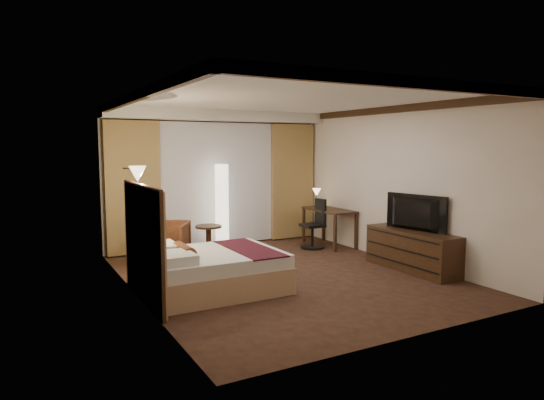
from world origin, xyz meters
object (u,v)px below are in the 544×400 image
side_table (209,240)px  floor_lamp (222,207)px  dresser (412,250)px  bed (213,271)px  armchair (165,240)px  desk (329,227)px  office_chair (312,224)px  television (412,211)px

side_table → floor_lamp: bearing=37.8°
side_table → dresser: size_ratio=0.32×
bed → armchair: size_ratio=2.37×
bed → desk: 3.66m
office_chair → dresser: office_chair is taller
television → floor_lamp: bearing=23.5°
office_chair → floor_lamp: bearing=155.1°
armchair → floor_lamp: size_ratio=0.47×
bed → television: (3.23, -0.50, 0.70)m
armchair → floor_lamp: (1.31, 0.57, 0.45)m
desk → bed: bearing=-151.4°
office_chair → dresser: (0.48, -2.20, -0.17)m
bed → television: 3.35m
bed → dresser: bearing=-8.8°
bed → side_table: bed is taller
side_table → office_chair: office_chair is taller
bed → floor_lamp: floor_lamp is taller
dresser → television: 0.65m
desk → television: 2.33m
side_table → television: 3.70m
desk → dresser: 2.25m
floor_lamp → dresser: 3.68m
floor_lamp → dresser: size_ratio=1.00×
side_table → office_chair: 2.06m
armchair → office_chair: office_chair is taller
side_table → television: (2.44, -2.69, 0.70)m
armchair → desk: armchair is taller
office_chair → dresser: size_ratio=0.59×
bed → dresser: dresser is taller
floor_lamp → armchair: bearing=-156.6°
side_table → floor_lamp: floor_lamp is taller
side_table → desk: bearing=-10.3°
bed → television: bearing=-8.9°
floor_lamp → television: (2.03, -3.01, 0.13)m
bed → dresser: (3.26, -0.50, 0.05)m
bed → side_table: size_ratio=3.43×
bed → side_table: 2.33m
armchair → side_table: 0.94m
dresser → floor_lamp: bearing=124.4°
bed → office_chair: bearing=31.4°
armchair → desk: bearing=26.9°
office_chair → dresser: bearing=-75.5°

